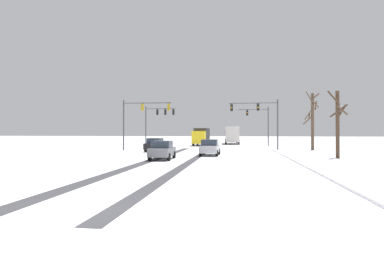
{
  "coord_description": "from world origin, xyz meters",
  "views": [
    {
      "loc": [
        4.68,
        -9.1,
        2.43
      ],
      "look_at": [
        0.0,
        23.66,
        2.8
      ],
      "focal_mm": 29.33,
      "sensor_mm": 36.0,
      "label": 1
    }
  ],
  "objects_px": {
    "traffic_signal_far_left": "(157,117)",
    "bare_tree_sidewalk_far": "(312,119)",
    "traffic_signal_near_right": "(260,114)",
    "car_grey_third": "(162,150)",
    "traffic_signal_far_right": "(260,120)",
    "bus_oncoming": "(232,134)",
    "car_black_lead": "(155,145)",
    "box_truck_delivery": "(201,136)",
    "traffic_signal_near_left": "(140,114)",
    "car_silver_second": "(210,147)",
    "bare_tree_sidewalk_mid": "(338,122)"
  },
  "relations": [
    {
      "from": "bare_tree_sidewalk_far",
      "to": "traffic_signal_near_right",
      "type": "bearing_deg",
      "value": -166.83
    },
    {
      "from": "box_truck_delivery",
      "to": "bare_tree_sidewalk_far",
      "type": "height_order",
      "value": "bare_tree_sidewalk_far"
    },
    {
      "from": "traffic_signal_far_left",
      "to": "bare_tree_sidewalk_far",
      "type": "xyz_separation_m",
      "value": [
        22.4,
        -6.51,
        -0.69
      ]
    },
    {
      "from": "traffic_signal_far_left",
      "to": "car_grey_third",
      "type": "bearing_deg",
      "value": -74.49
    },
    {
      "from": "box_truck_delivery",
      "to": "bare_tree_sidewalk_mid",
      "type": "height_order",
      "value": "bare_tree_sidewalk_mid"
    },
    {
      "from": "car_grey_third",
      "to": "bare_tree_sidewalk_mid",
      "type": "relative_size",
      "value": 0.68
    },
    {
      "from": "traffic_signal_near_right",
      "to": "bus_oncoming",
      "type": "relative_size",
      "value": 0.59
    },
    {
      "from": "car_silver_second",
      "to": "box_truck_delivery",
      "type": "height_order",
      "value": "box_truck_delivery"
    },
    {
      "from": "bus_oncoming",
      "to": "bare_tree_sidewalk_far",
      "type": "xyz_separation_m",
      "value": [
        10.72,
        -20.09,
        2.07
      ]
    },
    {
      "from": "traffic_signal_far_left",
      "to": "bare_tree_sidewalk_mid",
      "type": "distance_m",
      "value": 29.32
    },
    {
      "from": "car_black_lead",
      "to": "bare_tree_sidewalk_mid",
      "type": "height_order",
      "value": "bare_tree_sidewalk_mid"
    },
    {
      "from": "car_silver_second",
      "to": "bus_oncoming",
      "type": "relative_size",
      "value": 0.37
    },
    {
      "from": "traffic_signal_near_right",
      "to": "bare_tree_sidewalk_mid",
      "type": "height_order",
      "value": "traffic_signal_near_right"
    },
    {
      "from": "traffic_signal_near_left",
      "to": "car_grey_third",
      "type": "bearing_deg",
      "value": -64.49
    },
    {
      "from": "traffic_signal_far_left",
      "to": "traffic_signal_far_right",
      "type": "bearing_deg",
      "value": 13.0
    },
    {
      "from": "traffic_signal_far_left",
      "to": "bare_tree_sidewalk_far",
      "type": "height_order",
      "value": "bare_tree_sidewalk_far"
    },
    {
      "from": "traffic_signal_far_right",
      "to": "car_grey_third",
      "type": "xyz_separation_m",
      "value": [
        -10.26,
        -26.27,
        -3.54
      ]
    },
    {
      "from": "traffic_signal_near_right",
      "to": "car_silver_second",
      "type": "bearing_deg",
      "value": -121.76
    },
    {
      "from": "traffic_signal_far_left",
      "to": "car_grey_third",
      "type": "xyz_separation_m",
      "value": [
        6.23,
        -22.47,
        -3.93
      ]
    },
    {
      "from": "car_black_lead",
      "to": "box_truck_delivery",
      "type": "bearing_deg",
      "value": 77.92
    },
    {
      "from": "box_truck_delivery",
      "to": "bare_tree_sidewalk_far",
      "type": "xyz_separation_m",
      "value": [
        15.91,
        -11.94,
        2.43
      ]
    },
    {
      "from": "traffic_signal_near_left",
      "to": "box_truck_delivery",
      "type": "relative_size",
      "value": 0.87
    },
    {
      "from": "traffic_signal_near_right",
      "to": "car_grey_third",
      "type": "distance_m",
      "value": 17.62
    },
    {
      "from": "traffic_signal_far_left",
      "to": "car_silver_second",
      "type": "bearing_deg",
      "value": -60.1
    },
    {
      "from": "traffic_signal_far_right",
      "to": "bus_oncoming",
      "type": "bearing_deg",
      "value": 116.19
    },
    {
      "from": "bus_oncoming",
      "to": "bare_tree_sidewalk_far",
      "type": "relative_size",
      "value": 1.44
    },
    {
      "from": "traffic_signal_near_right",
      "to": "box_truck_delivery",
      "type": "bearing_deg",
      "value": 124.17
    },
    {
      "from": "traffic_signal_near_right",
      "to": "traffic_signal_far_right",
      "type": "distance_m",
      "value": 11.92
    },
    {
      "from": "traffic_signal_far_left",
      "to": "bus_oncoming",
      "type": "bearing_deg",
      "value": 49.31
    },
    {
      "from": "traffic_signal_near_left",
      "to": "car_grey_third",
      "type": "height_order",
      "value": "traffic_signal_near_left"
    },
    {
      "from": "traffic_signal_near_left",
      "to": "car_silver_second",
      "type": "distance_m",
      "value": 12.67
    },
    {
      "from": "traffic_signal_near_left",
      "to": "box_truck_delivery",
      "type": "height_order",
      "value": "traffic_signal_near_left"
    },
    {
      "from": "traffic_signal_far_right",
      "to": "bus_oncoming",
      "type": "height_order",
      "value": "traffic_signal_far_right"
    },
    {
      "from": "car_silver_second",
      "to": "bare_tree_sidewalk_far",
      "type": "xyz_separation_m",
      "value": [
        12.45,
        10.8,
        3.24
      ]
    },
    {
      "from": "traffic_signal_near_right",
      "to": "car_silver_second",
      "type": "distance_m",
      "value": 11.5
    },
    {
      "from": "traffic_signal_near_right",
      "to": "traffic_signal_far_right",
      "type": "relative_size",
      "value": 1.0
    },
    {
      "from": "car_silver_second",
      "to": "bare_tree_sidewalk_far",
      "type": "distance_m",
      "value": 16.79
    },
    {
      "from": "traffic_signal_near_left",
      "to": "traffic_signal_far_left",
      "type": "height_order",
      "value": "same"
    },
    {
      "from": "traffic_signal_near_right",
      "to": "car_black_lead",
      "type": "distance_m",
      "value": 13.93
    },
    {
      "from": "bus_oncoming",
      "to": "traffic_signal_far_right",
      "type": "bearing_deg",
      "value": -63.81
    },
    {
      "from": "traffic_signal_near_right",
      "to": "car_black_lead",
      "type": "height_order",
      "value": "traffic_signal_near_right"
    },
    {
      "from": "car_silver_second",
      "to": "traffic_signal_far_right",
      "type": "bearing_deg",
      "value": 72.79
    },
    {
      "from": "traffic_signal_far_right",
      "to": "bare_tree_sidewalk_mid",
      "type": "xyz_separation_m",
      "value": [
        4.99,
        -23.71,
        -1.06
      ]
    },
    {
      "from": "car_silver_second",
      "to": "box_truck_delivery",
      "type": "bearing_deg",
      "value": 98.67
    },
    {
      "from": "traffic_signal_near_right",
      "to": "box_truck_delivery",
      "type": "height_order",
      "value": "traffic_signal_near_right"
    },
    {
      "from": "traffic_signal_near_right",
      "to": "car_grey_third",
      "type": "height_order",
      "value": "traffic_signal_near_right"
    },
    {
      "from": "traffic_signal_far_left",
      "to": "bare_tree_sidewalk_far",
      "type": "relative_size",
      "value": 0.85
    },
    {
      "from": "car_black_lead",
      "to": "bus_oncoming",
      "type": "relative_size",
      "value": 0.38
    },
    {
      "from": "traffic_signal_near_left",
      "to": "car_silver_second",
      "type": "bearing_deg",
      "value": -36.97
    },
    {
      "from": "car_black_lead",
      "to": "bare_tree_sidewalk_far",
      "type": "distance_m",
      "value": 20.56
    }
  ]
}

